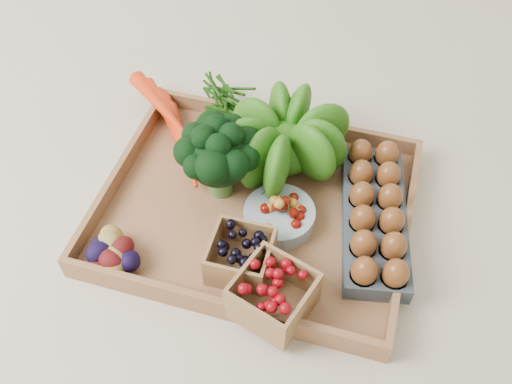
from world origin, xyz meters
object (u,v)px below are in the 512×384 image
(broccoli, at_px, (220,169))
(tray, at_px, (256,210))
(egg_carton, at_px, (374,219))
(cherry_bowl, at_px, (279,217))

(broccoli, bearing_deg, tray, -16.49)
(egg_carton, bearing_deg, cherry_bowl, -176.70)
(broccoli, xyz_separation_m, egg_carton, (0.29, -0.00, -0.04))
(broccoli, relative_size, cherry_bowl, 1.19)
(tray, relative_size, cherry_bowl, 4.30)
(cherry_bowl, height_order, egg_carton, egg_carton)
(tray, xyz_separation_m, egg_carton, (0.21, 0.02, 0.03))
(tray, xyz_separation_m, cherry_bowl, (0.05, -0.02, 0.02))
(broccoli, distance_m, egg_carton, 0.29)
(cherry_bowl, bearing_deg, broccoli, 161.00)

